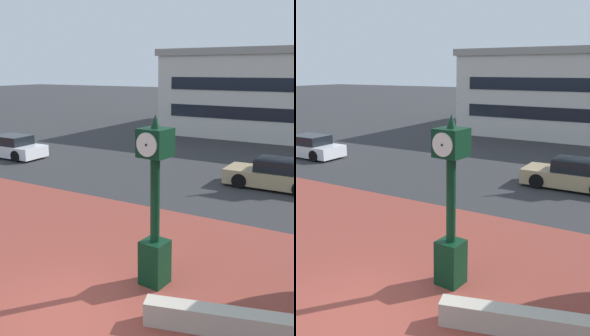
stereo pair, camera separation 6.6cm
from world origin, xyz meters
TOP-DOWN VIEW (x-y plane):
  - ground_plane at (0.00, 0.00)m, footprint 200.00×200.00m
  - plaza_brick_paving at (0.00, 1.44)m, footprint 44.00×10.88m
  - planter_wall at (3.10, 1.21)m, footprint 3.19×1.26m
  - street_clock at (1.00, 2.16)m, footprint 0.69×0.75m
  - car_street_near at (-13.28, 10.49)m, footprint 4.34×1.87m
  - car_street_mid at (1.57, 11.77)m, footprint 4.05×1.83m

SIDE VIEW (x-z plane):
  - ground_plane at x=0.00m, z-range 0.00..0.00m
  - plaza_brick_paving at x=0.00m, z-range 0.00..0.01m
  - planter_wall at x=3.10m, z-range 0.00..0.50m
  - car_street_mid at x=1.57m, z-range -0.07..1.21m
  - car_street_near at x=-13.28m, z-range -0.07..1.21m
  - street_clock at x=1.00m, z-range -0.16..3.89m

